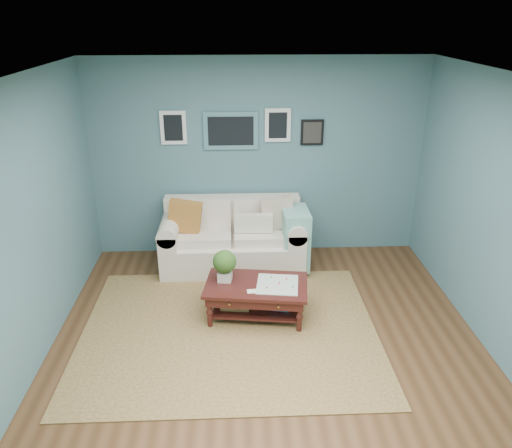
{
  "coord_description": "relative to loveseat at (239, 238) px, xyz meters",
  "views": [
    {
      "loc": [
        -0.31,
        -4.05,
        3.22
      ],
      "look_at": [
        -0.09,
        1.0,
        1.04
      ],
      "focal_mm": 35.0,
      "sensor_mm": 36.0,
      "label": 1
    }
  ],
  "objects": [
    {
      "name": "room_shell",
      "position": [
        0.27,
        -1.97,
        0.96
      ],
      "size": [
        5.0,
        5.02,
        2.7
      ],
      "color": "brown",
      "rests_on": "ground"
    },
    {
      "name": "area_rug",
      "position": [
        -0.13,
        -1.54,
        -0.4
      ],
      "size": [
        3.18,
        2.55,
        0.01
      ],
      "primitive_type": "cube",
      "color": "brown",
      "rests_on": "ground"
    },
    {
      "name": "loveseat",
      "position": [
        0.0,
        0.0,
        0.0
      ],
      "size": [
        1.93,
        0.88,
        0.99
      ],
      "color": "#EFE3CB",
      "rests_on": "ground"
    },
    {
      "name": "coffee_table",
      "position": [
        0.12,
        -1.25,
        -0.05
      ],
      "size": [
        1.2,
        0.8,
        0.79
      ],
      "rotation": [
        0.0,
        0.0,
        -0.13
      ],
      "color": "#36120F",
      "rests_on": "ground"
    }
  ]
}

